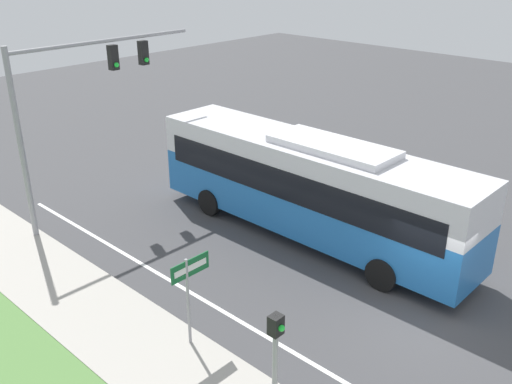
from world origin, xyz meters
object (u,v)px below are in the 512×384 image
bus (309,183)px  signal_gantry (76,93)px  street_sign (189,285)px  pedestrian_signal (276,353)px

bus → signal_gantry: (-4.52, 7.03, 2.82)m
bus → street_sign: bearing=-166.6°
bus → signal_gantry: size_ratio=1.66×
signal_gantry → pedestrian_signal: size_ratio=2.57×
bus → street_sign: 7.09m
bus → pedestrian_signal: bus is taller
street_sign → signal_gantry: bearing=74.7°
pedestrian_signal → street_sign: (0.61, 3.42, -0.15)m
pedestrian_signal → signal_gantry: bearing=76.1°
bus → signal_gantry: signal_gantry is taller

